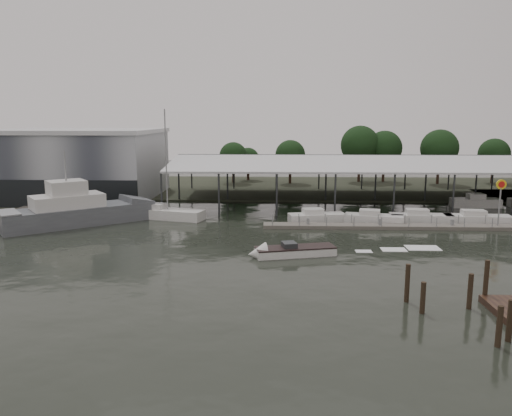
{
  "coord_description": "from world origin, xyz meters",
  "views": [
    {
      "loc": [
        2.2,
        -45.0,
        12.16
      ],
      "look_at": [
        0.21,
        8.32,
        2.5
      ],
      "focal_mm": 35.0,
      "sensor_mm": 36.0,
      "label": 1
    }
  ],
  "objects_px": {
    "shell_fuel_sign": "(500,194)",
    "speedboat_underway": "(288,252)",
    "white_sailboat": "(163,213)",
    "grey_trawler": "(78,211)"
  },
  "relations": [
    {
      "from": "shell_fuel_sign",
      "to": "grey_trawler",
      "type": "height_order",
      "value": "grey_trawler"
    },
    {
      "from": "speedboat_underway",
      "to": "grey_trawler",
      "type": "bearing_deg",
      "value": -41.62
    },
    {
      "from": "white_sailboat",
      "to": "speedboat_underway",
      "type": "height_order",
      "value": "white_sailboat"
    },
    {
      "from": "white_sailboat",
      "to": "shell_fuel_sign",
      "type": "bearing_deg",
      "value": 9.39
    },
    {
      "from": "shell_fuel_sign",
      "to": "white_sailboat",
      "type": "bearing_deg",
      "value": 173.29
    },
    {
      "from": "shell_fuel_sign",
      "to": "white_sailboat",
      "type": "xyz_separation_m",
      "value": [
        -38.46,
        4.53,
        -3.27
      ]
    },
    {
      "from": "shell_fuel_sign",
      "to": "speedboat_underway",
      "type": "height_order",
      "value": "shell_fuel_sign"
    },
    {
      "from": "shell_fuel_sign",
      "to": "grey_trawler",
      "type": "xyz_separation_m",
      "value": [
        -47.46,
        0.74,
        -2.35
      ]
    },
    {
      "from": "shell_fuel_sign",
      "to": "speedboat_underway",
      "type": "bearing_deg",
      "value": -153.34
    },
    {
      "from": "grey_trawler",
      "to": "speedboat_underway",
      "type": "bearing_deg",
      "value": -65.36
    }
  ]
}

